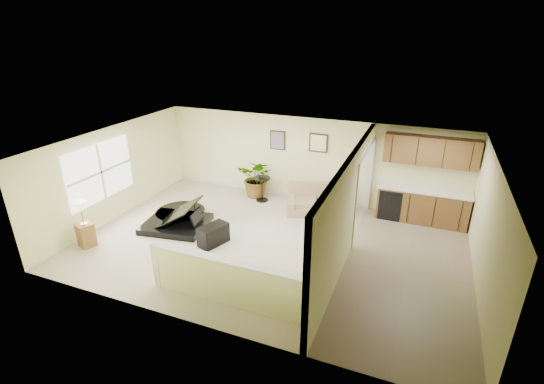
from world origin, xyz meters
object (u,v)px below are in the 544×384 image
at_px(accent_table, 262,186).
at_px(palm_plant, 257,178).
at_px(piano_bench, 213,235).
at_px(lamp_stand, 84,228).
at_px(piano, 176,203).
at_px(loveseat, 318,199).
at_px(small_plant, 333,207).

bearing_deg(accent_table, palm_plant, 135.41).
relative_size(piano_bench, lamp_stand, 0.64).
bearing_deg(palm_plant, piano, -115.95).
distance_m(loveseat, lamp_stand, 6.07).
height_order(palm_plant, small_plant, palm_plant).
bearing_deg(lamp_stand, small_plant, 36.50).
relative_size(palm_plant, lamp_stand, 1.06).
xyz_separation_m(piano_bench, accent_table, (0.09, 2.80, 0.23)).
distance_m(accent_table, lamp_stand, 4.93).
bearing_deg(palm_plant, small_plant, -11.05).
distance_m(accent_table, palm_plant, 0.39).
distance_m(small_plant, lamp_stand, 6.35).
relative_size(piano, loveseat, 1.04).
bearing_deg(small_plant, piano, -151.51).
distance_m(piano, accent_table, 2.69).
bearing_deg(small_plant, palm_plant, 168.95).
xyz_separation_m(piano_bench, palm_plant, (-0.18, 3.06, 0.35)).
relative_size(piano, accent_table, 2.79).
height_order(piano_bench, accent_table, accent_table).
bearing_deg(piano, accent_table, 47.85).
distance_m(piano, palm_plant, 2.78).
bearing_deg(small_plant, lamp_stand, -143.50).
relative_size(piano_bench, palm_plant, 0.61).
height_order(accent_table, lamp_stand, lamp_stand).
xyz_separation_m(palm_plant, small_plant, (2.49, -0.49, -0.34)).
distance_m(loveseat, small_plant, 0.53).
height_order(loveseat, lamp_stand, lamp_stand).
xyz_separation_m(piano_bench, small_plant, (2.31, 2.57, 0.01)).
xyz_separation_m(piano, loveseat, (3.22, 2.19, -0.26)).
relative_size(piano_bench, small_plant, 1.22).
height_order(piano, piano_bench, piano).
height_order(piano, lamp_stand, piano).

